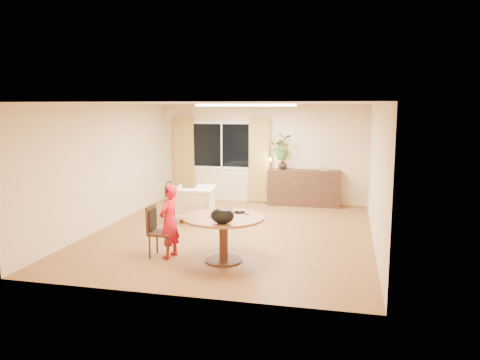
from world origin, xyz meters
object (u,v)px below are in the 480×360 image
(child, at_px, (169,221))
(sideboard, at_px, (304,188))
(dining_table, at_px, (224,226))
(armchair, at_px, (195,203))
(dining_chair, at_px, (162,231))

(child, relative_size, sideboard, 0.68)
(sideboard, bearing_deg, dining_table, -100.50)
(dining_table, relative_size, sideboard, 0.73)
(armchair, bearing_deg, dining_chair, 86.85)
(dining_table, bearing_deg, armchair, 117.60)
(child, height_order, armchair, child)
(sideboard, bearing_deg, dining_chair, -112.61)
(dining_chair, xyz_separation_m, sideboard, (1.97, 4.73, 0.02))
(dining_chair, height_order, sideboard, sideboard)
(dining_table, height_order, armchair, armchair)
(dining_chair, xyz_separation_m, child, (0.14, 0.01, 0.18))
(child, bearing_deg, dining_chair, -73.58)
(dining_table, distance_m, dining_chair, 1.10)
(dining_table, relative_size, child, 1.07)
(dining_table, xyz_separation_m, sideboard, (0.88, 4.74, -0.14))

